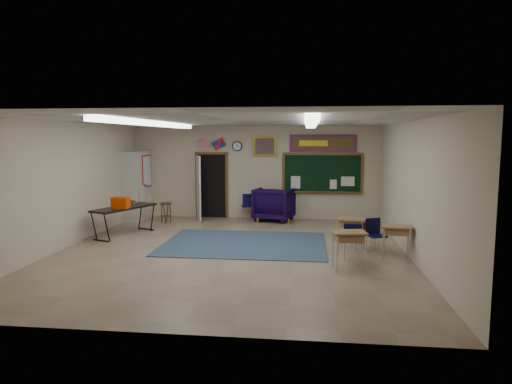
# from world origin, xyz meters

# --- Properties ---
(floor) EXTENTS (9.00, 9.00, 0.00)m
(floor) POSITION_xyz_m (0.00, 0.00, 0.00)
(floor) COLOR gray
(floor) RESTS_ON ground
(back_wall) EXTENTS (8.00, 0.04, 3.00)m
(back_wall) POSITION_xyz_m (0.00, 4.50, 1.50)
(back_wall) COLOR #C0B69C
(back_wall) RESTS_ON floor
(front_wall) EXTENTS (8.00, 0.04, 3.00)m
(front_wall) POSITION_xyz_m (0.00, -4.50, 1.50)
(front_wall) COLOR #C0B69C
(front_wall) RESTS_ON floor
(left_wall) EXTENTS (0.04, 9.00, 3.00)m
(left_wall) POSITION_xyz_m (-4.00, 0.00, 1.50)
(left_wall) COLOR #C0B69C
(left_wall) RESTS_ON floor
(right_wall) EXTENTS (0.04, 9.00, 3.00)m
(right_wall) POSITION_xyz_m (4.00, 0.00, 1.50)
(right_wall) COLOR #C0B69C
(right_wall) RESTS_ON floor
(ceiling) EXTENTS (8.00, 9.00, 0.04)m
(ceiling) POSITION_xyz_m (0.00, 0.00, 3.00)
(ceiling) COLOR silver
(ceiling) RESTS_ON back_wall
(area_rug) EXTENTS (4.00, 3.00, 0.02)m
(area_rug) POSITION_xyz_m (0.20, 0.80, 0.01)
(area_rug) COLOR #30465C
(area_rug) RESTS_ON floor
(fluorescent_strips) EXTENTS (3.86, 6.00, 0.10)m
(fluorescent_strips) POSITION_xyz_m (0.00, 0.00, 2.94)
(fluorescent_strips) COLOR white
(fluorescent_strips) RESTS_ON ceiling
(doorway) EXTENTS (1.10, 0.89, 2.16)m
(doorway) POSITION_xyz_m (-1.50, 4.35, 1.06)
(doorway) COLOR black
(doorway) RESTS_ON back_wall
(chalkboard) EXTENTS (2.55, 0.14, 1.30)m
(chalkboard) POSITION_xyz_m (2.20, 4.46, 1.46)
(chalkboard) COLOR brown
(chalkboard) RESTS_ON back_wall
(bulletin_board) EXTENTS (2.10, 0.05, 0.55)m
(bulletin_board) POSITION_xyz_m (2.20, 4.47, 2.45)
(bulletin_board) COLOR red
(bulletin_board) RESTS_ON back_wall
(framed_art_print) EXTENTS (0.75, 0.05, 0.65)m
(framed_art_print) POSITION_xyz_m (0.35, 4.47, 2.35)
(framed_art_print) COLOR olive
(framed_art_print) RESTS_ON back_wall
(wall_clock) EXTENTS (0.32, 0.05, 0.32)m
(wall_clock) POSITION_xyz_m (-0.55, 4.47, 2.35)
(wall_clock) COLOR black
(wall_clock) RESTS_ON back_wall
(wall_flags) EXTENTS (1.16, 0.06, 0.70)m
(wall_flags) POSITION_xyz_m (-1.40, 4.44, 2.48)
(wall_flags) COLOR red
(wall_flags) RESTS_ON back_wall
(storage_cabinet) EXTENTS (0.59, 1.25, 2.20)m
(storage_cabinet) POSITION_xyz_m (-3.71, 3.85, 1.10)
(storage_cabinet) COLOR #B6B7B2
(storage_cabinet) RESTS_ON floor
(wingback_armchair) EXTENTS (1.38, 1.40, 1.05)m
(wingback_armchair) POSITION_xyz_m (0.69, 4.13, 0.53)
(wingback_armchair) COLOR black
(wingback_armchair) RESTS_ON floor
(student_chair_reading) EXTENTS (0.51, 0.51, 0.86)m
(student_chair_reading) POSITION_xyz_m (-0.15, 4.15, 0.43)
(student_chair_reading) COLOR black
(student_chair_reading) RESTS_ON floor
(student_chair_desk_a) EXTENTS (0.44, 0.44, 0.83)m
(student_chair_desk_a) POSITION_xyz_m (2.71, -0.44, 0.41)
(student_chair_desk_a) COLOR black
(student_chair_desk_a) RESTS_ON floor
(student_chair_desk_b) EXTENTS (0.51, 0.51, 0.79)m
(student_chair_desk_b) POSITION_xyz_m (3.30, 0.21, 0.40)
(student_chair_desk_b) COLOR black
(student_chair_desk_b) RESTS_ON floor
(student_desk_front_left) EXTENTS (0.72, 0.61, 0.75)m
(student_desk_front_left) POSITION_xyz_m (2.77, 0.49, 0.42)
(student_desk_front_left) COLOR olive
(student_desk_front_left) RESTS_ON floor
(student_desk_front_right) EXTENTS (0.61, 0.50, 0.66)m
(student_desk_front_right) POSITION_xyz_m (3.07, 0.56, 0.37)
(student_desk_front_right) COLOR olive
(student_desk_front_right) RESTS_ON floor
(student_desk_back_left) EXTENTS (0.72, 0.58, 0.78)m
(student_desk_back_left) POSITION_xyz_m (2.57, -1.16, 0.43)
(student_desk_back_left) COLOR olive
(student_desk_back_left) RESTS_ON floor
(student_desk_back_right) EXTENTS (0.67, 0.54, 0.75)m
(student_desk_back_right) POSITION_xyz_m (3.65, -0.28, 0.42)
(student_desk_back_right) COLOR olive
(student_desk_back_right) RESTS_ON floor
(folding_table) EXTENTS (1.30, 1.98, 1.07)m
(folding_table) POSITION_xyz_m (-3.16, 1.43, 0.43)
(folding_table) COLOR black
(folding_table) RESTS_ON floor
(wooden_stool) EXTENTS (0.35, 0.35, 0.62)m
(wooden_stool) POSITION_xyz_m (-2.62, 3.35, 0.32)
(wooden_stool) COLOR #532F19
(wooden_stool) RESTS_ON floor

